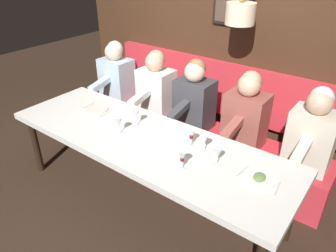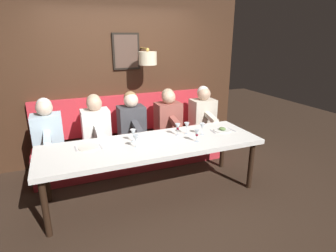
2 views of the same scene
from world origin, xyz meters
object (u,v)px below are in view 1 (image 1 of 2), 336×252
object	(u,v)px
diner_near	(246,112)
diner_middle	(194,97)
diner_nearest	(312,132)
wine_glass_5	(218,153)
diner_far	(156,86)
wine_glass_3	(182,157)
wine_glass_4	(191,135)
wine_glass_2	(205,140)
wine_glass_0	(136,114)
dining_table	(144,143)
wine_glass_1	(119,122)
diner_farthest	(116,74)

from	to	relation	value
diner_near	diner_middle	xyz separation A→B (m)	(0.00, 0.61, 0.00)
diner_middle	diner_nearest	bearing A→B (deg)	-90.00
wine_glass_5	diner_far	bearing A→B (deg)	56.96
diner_near	wine_glass_3	distance (m)	1.06
wine_glass_3	wine_glass_5	world-z (taller)	same
wine_glass_3	wine_glass_4	size ratio (longest dim) A/B	1.00
wine_glass_2	wine_glass_4	world-z (taller)	same
diner_far	wine_glass_2	distance (m)	1.35
diner_nearest	diner_middle	bearing A→B (deg)	90.00
diner_near	wine_glass_4	distance (m)	0.76
diner_far	wine_glass_0	size ratio (longest dim) A/B	4.82
dining_table	diner_near	distance (m)	1.06
wine_glass_5	wine_glass_3	bearing A→B (deg)	137.18
diner_near	wine_glass_5	world-z (taller)	diner_near
diner_far	wine_glass_1	xyz separation A→B (m)	(-0.96, -0.34, 0.04)
wine_glass_2	dining_table	bearing A→B (deg)	104.22
wine_glass_0	wine_glass_1	bearing A→B (deg)	173.45
dining_table	wine_glass_1	bearing A→B (deg)	107.47
diner_far	wine_glass_0	distance (m)	0.83
diner_farthest	dining_table	bearing A→B (deg)	-125.59
diner_near	wine_glass_1	distance (m)	1.26
diner_far	wine_glass_0	bearing A→B (deg)	-154.03
wine_glass_1	wine_glass_3	size ratio (longest dim) A/B	1.00
dining_table	wine_glass_4	distance (m)	0.47
diner_nearest	wine_glass_5	size ratio (longest dim) A/B	4.82
diner_middle	diner_farthest	bearing A→B (deg)	90.00
dining_table	wine_glass_4	world-z (taller)	wine_glass_4
wine_glass_1	wine_glass_3	distance (m)	0.78
wine_glass_5	wine_glass_4	bearing A→B (deg)	70.94
wine_glass_0	wine_glass_5	world-z (taller)	same
diner_nearest	wine_glass_2	xyz separation A→B (m)	(-0.74, 0.67, 0.04)
diner_far	wine_glass_5	bearing A→B (deg)	-123.04
wine_glass_1	wine_glass_4	size ratio (longest dim) A/B	1.00
diner_near	wine_glass_0	distance (m)	1.09
diner_middle	wine_glass_1	world-z (taller)	diner_middle
wine_glass_3	wine_glass_4	distance (m)	0.34
wine_glass_2	wine_glass_3	world-z (taller)	same
diner_near	wine_glass_5	distance (m)	0.86
diner_nearest	diner_far	xyz separation A→B (m)	(0.00, 1.79, 0.00)
diner_middle	wine_glass_2	xyz separation A→B (m)	(-0.74, -0.58, 0.04)
wine_glass_0	wine_glass_1	world-z (taller)	same
diner_nearest	wine_glass_0	world-z (taller)	diner_nearest
diner_near	wine_glass_5	size ratio (longest dim) A/B	4.82
wine_glass_0	wine_glass_4	distance (m)	0.62
dining_table	wine_glass_1	world-z (taller)	wine_glass_1
wine_glass_1	wine_glass_3	xyz separation A→B (m)	(-0.10, -0.77, -0.00)
diner_nearest	dining_table	bearing A→B (deg)	125.94
diner_middle	wine_glass_1	distance (m)	0.98
dining_table	wine_glass_3	size ratio (longest dim) A/B	17.05
wine_glass_1	wine_glass_3	world-z (taller)	same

